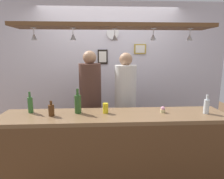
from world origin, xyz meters
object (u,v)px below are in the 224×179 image
Objects in this scene: bottle_beer_brown_stubby at (51,110)px; wall_clock at (113,33)px; drink_can at (106,108)px; cupcake at (163,110)px; bottle_champagne_green at (78,104)px; picture_frame_upper_small at (140,49)px; picture_frame_crest at (103,57)px; person_left_brown_shirt at (90,95)px; person_middle_white_patterned_shirt at (125,96)px; bottle_beer_green_import at (30,104)px; bottle_soda_clear at (206,106)px.

wall_clock reaches higher than bottle_beer_brown_stubby.
cupcake is (0.70, -0.02, -0.03)m from drink_can.
bottle_champagne_green is 1.36× the size of picture_frame_upper_small.
bottle_beer_brown_stubby is 0.82× the size of picture_frame_upper_small.
picture_frame_upper_small is 0.71m from picture_frame_crest.
wall_clock is at bearing 58.45° from person_left_brown_shirt.
person_left_brown_shirt is at bearing 107.10° from drink_can.
person_left_brown_shirt is at bearing 62.60° from bottle_beer_brown_stubby.
person_middle_white_patterned_shirt reaches higher than bottle_beer_green_import.
person_middle_white_patterned_shirt is at bearing 39.38° from bottle_beer_brown_stubby.
bottle_beer_brown_stubby is (-0.41, -0.79, 0.01)m from person_left_brown_shirt.
bottle_soda_clear is at bearing -42.41° from person_middle_white_patterned_shirt.
wall_clock is at bearing 49.87° from bottle_beer_green_import.
bottle_soda_clear is at bearing -3.89° from bottle_champagne_green.
bottle_beer_green_import is at bearing 175.88° from bottle_soda_clear.
bottle_beer_brown_stubby is 1.90m from wall_clock.
bottle_beer_brown_stubby is at bearing -163.13° from bottle_champagne_green.
bottle_beer_brown_stubby is 0.31m from bottle_champagne_green.
drink_can is at bearing -97.00° from wall_clock.
bottle_champagne_green is (0.30, 0.09, 0.05)m from bottle_beer_brown_stubby.
bottle_beer_green_import is 1.65m from picture_frame_crest.
drink_can is at bearing -72.90° from person_left_brown_shirt.
bottle_champagne_green is at bearing 176.11° from bottle_soda_clear.
picture_frame_upper_small is at bearing 52.95° from bottle_champagne_green.
bottle_beer_brown_stubby is (-0.96, -0.79, 0.03)m from person_middle_white_patterned_shirt.
person_left_brown_shirt reaches higher than bottle_beer_brown_stubby.
person_left_brown_shirt is 22.19× the size of cupcake.
picture_frame_crest reaches higher than bottle_beer_green_import.
wall_clock reaches higher than bottle_soda_clear.
bottle_beer_green_import is (-1.24, -0.65, 0.06)m from person_middle_white_patterned_shirt.
bottle_champagne_green is 1.70m from wall_clock.
person_middle_white_patterned_shirt is 7.73× the size of wall_clock.
bottle_beer_brown_stubby is at bearing -132.47° from picture_frame_upper_small.
picture_frame_upper_small reaches higher than picture_frame_crest.
person_middle_white_patterned_shirt is 21.81× the size of cupcake.
bottle_beer_green_import is at bearing 154.12° from bottle_beer_brown_stubby.
picture_frame_crest reaches higher than person_middle_white_patterned_shirt.
wall_clock is at bearing -1.94° from picture_frame_crest.
bottle_champagne_green is (0.58, -0.05, 0.01)m from bottle_beer_green_import.
person_middle_white_patterned_shirt is at bearing 27.60° from bottle_beer_green_import.
person_left_brown_shirt reaches higher than bottle_soda_clear.
person_middle_white_patterned_shirt is 1.21m from wall_clock.
cupcake is (0.37, -0.74, -0.01)m from person_middle_white_patterned_shirt.
bottle_champagne_green is 2.46× the size of drink_can.
person_left_brown_shirt is 1.02× the size of person_middle_white_patterned_shirt.
picture_frame_upper_small is at bearing 110.44° from bottle_soda_clear.
cupcake is at bearing -38.73° from person_left_brown_shirt.
person_middle_white_patterned_shirt is at bearing -75.30° from wall_clock.
drink_can reaches higher than cupcake.
picture_frame_upper_small reaches higher than bottle_beer_brown_stubby.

